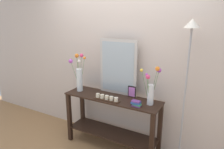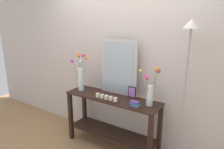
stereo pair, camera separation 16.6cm
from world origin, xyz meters
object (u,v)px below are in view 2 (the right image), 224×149
(console_table, at_px, (112,117))
(picture_frame_small, at_px, (132,92))
(vase_right, at_px, (150,90))
(floor_lamp, at_px, (186,75))
(tall_vase_left, at_px, (80,74))
(candle_tray, at_px, (106,98))
(mirror_leaning, at_px, (119,67))
(book_stack, at_px, (135,104))

(console_table, distance_m, picture_frame_small, 0.49)
(vase_right, bearing_deg, floor_lamp, 4.39)
(tall_vase_left, bearing_deg, console_table, -0.06)
(candle_tray, distance_m, picture_frame_small, 0.38)
(candle_tray, bearing_deg, console_table, 83.63)
(tall_vase_left, relative_size, vase_right, 1.09)
(vase_right, height_order, candle_tray, vase_right)
(console_table, distance_m, vase_right, 0.78)
(picture_frame_small, bearing_deg, floor_lamp, -6.69)
(mirror_leaning, relative_size, book_stack, 6.01)
(candle_tray, height_order, floor_lamp, floor_lamp)
(candle_tray, bearing_deg, book_stack, 1.90)
(vase_right, xyz_separation_m, book_stack, (-0.14, -0.14, -0.18))
(mirror_leaning, height_order, tall_vase_left, mirror_leaning)
(console_table, xyz_separation_m, mirror_leaning, (0.00, 0.18, 0.72))
(candle_tray, relative_size, floor_lamp, 0.20)
(mirror_leaning, bearing_deg, tall_vase_left, -163.34)
(vase_right, xyz_separation_m, floor_lamp, (0.42, 0.03, 0.26))
(vase_right, bearing_deg, console_table, -177.25)
(picture_frame_small, distance_m, floor_lamp, 0.84)
(console_table, distance_m, mirror_leaning, 0.74)
(mirror_leaning, xyz_separation_m, tall_vase_left, (-0.59, -0.18, -0.15))
(mirror_leaning, distance_m, vase_right, 0.62)
(console_table, relative_size, picture_frame_small, 8.80)
(console_table, height_order, picture_frame_small, picture_frame_small)
(book_stack, height_order, floor_lamp, floor_lamp)
(picture_frame_small, bearing_deg, book_stack, -55.26)
(picture_frame_small, relative_size, floor_lamp, 0.08)
(picture_frame_small, height_order, floor_lamp, floor_lamp)
(tall_vase_left, bearing_deg, floor_lamp, 2.14)
(candle_tray, relative_size, picture_frame_small, 2.41)
(tall_vase_left, height_order, candle_tray, tall_vase_left)
(tall_vase_left, xyz_separation_m, candle_tray, (0.57, -0.13, -0.23))
(mirror_leaning, distance_m, floor_lamp, 0.99)
(picture_frame_small, distance_m, book_stack, 0.32)
(console_table, xyz_separation_m, tall_vase_left, (-0.59, 0.00, 0.57))
(candle_tray, distance_m, book_stack, 0.44)
(book_stack, bearing_deg, tall_vase_left, 173.72)
(floor_lamp, bearing_deg, tall_vase_left, -177.86)
(mirror_leaning, relative_size, picture_frame_small, 5.01)
(tall_vase_left, xyz_separation_m, floor_lamp, (1.57, 0.06, 0.22))
(tall_vase_left, height_order, book_stack, tall_vase_left)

